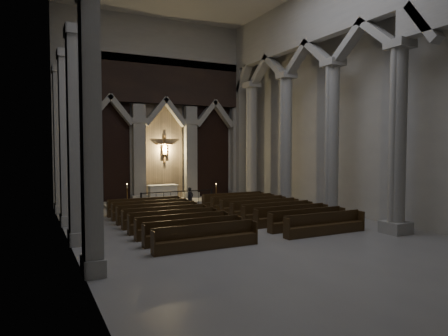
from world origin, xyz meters
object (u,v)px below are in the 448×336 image
candle_stand_left (127,202)px  pews (223,217)px  altar_rail (178,196)px  candle_stand_right (216,197)px  altar (162,192)px  worshipper (190,198)px

candle_stand_left → pews: candle_stand_left is taller
altar_rail → candle_stand_left: candle_stand_left is taller
candle_stand_right → pews: bearing=-112.5°
candle_stand_left → candle_stand_right: size_ratio=1.22×
altar → worshipper: worshipper is taller
altar_rail → candle_stand_left: size_ratio=3.10×
candle_stand_right → altar_rail: bearing=-173.6°
candle_stand_left → worshipper: candle_stand_left is taller
worshipper → candle_stand_right: bearing=13.1°
candle_stand_left → pews: bearing=-63.1°
candle_stand_right → pews: size_ratio=0.13×
altar → worshipper: (0.60, -3.44, -0.02)m
pews → candle_stand_right: bearing=67.5°
altar_rail → pews: bearing=-90.0°
candle_stand_right → worshipper: 3.23m
candle_stand_left → pews: 7.00m
altar_rail → candle_stand_right: bearing=6.4°
altar_rail → pews: altar_rail is taller
altar_rail → candle_stand_left: bearing=-177.3°
pews → altar: bearing=92.8°
altar → candle_stand_left: 3.41m
altar_rail → pews: (0.00, -6.39, -0.32)m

